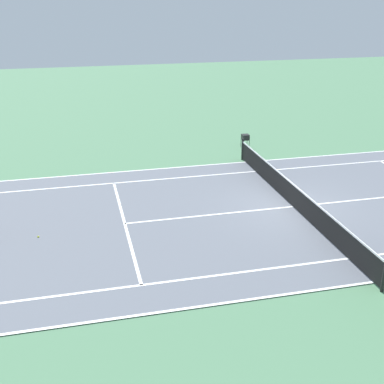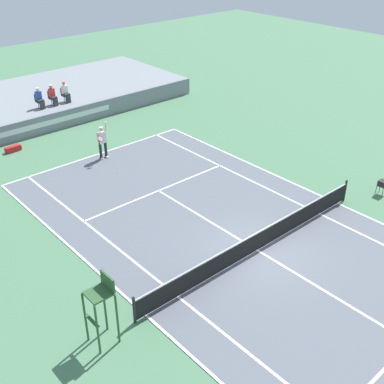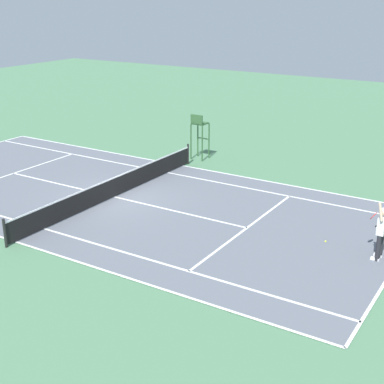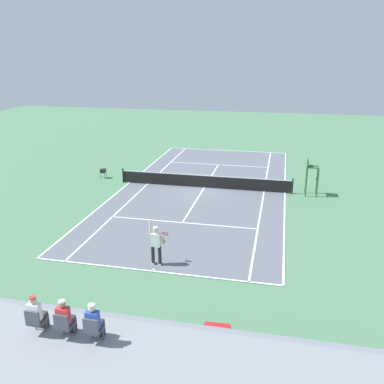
% 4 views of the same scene
% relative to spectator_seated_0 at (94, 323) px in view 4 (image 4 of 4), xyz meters
% --- Properties ---
extents(ground_plane, '(80.00, 80.00, 0.00)m').
position_rel_spectator_seated_0_xyz_m(ground_plane, '(0.26, -17.94, -1.74)').
color(ground_plane, '#4C7A56').
extents(court, '(11.08, 23.88, 0.03)m').
position_rel_spectator_seated_0_xyz_m(court, '(0.26, -17.94, -1.73)').
color(court, slate).
rests_on(court, ground).
extents(net, '(11.98, 0.10, 1.07)m').
position_rel_spectator_seated_0_xyz_m(net, '(0.26, -17.94, -1.22)').
color(net, black).
rests_on(net, ground).
extents(barrier_wall, '(21.61, 0.25, 1.13)m').
position_rel_spectator_seated_0_xyz_m(barrier_wall, '(0.26, -1.26, -1.18)').
color(barrier_wall, gray).
rests_on(barrier_wall, ground).
extents(spectator_seated_0, '(0.44, 0.60, 1.27)m').
position_rel_spectator_seated_0_xyz_m(spectator_seated_0, '(0.00, 0.00, 0.00)').
color(spectator_seated_0, '#474C56').
rests_on(spectator_seated_0, bleacher_platform).
extents(spectator_seated_1, '(0.44, 0.60, 1.27)m').
position_rel_spectator_seated_0_xyz_m(spectator_seated_1, '(0.89, 0.00, 0.00)').
color(spectator_seated_1, '#474C56').
rests_on(spectator_seated_1, bleacher_platform).
extents(spectator_seated_2, '(0.44, 0.60, 1.27)m').
position_rel_spectator_seated_0_xyz_m(spectator_seated_2, '(1.78, 0.00, 0.00)').
color(spectator_seated_2, '#474C56').
rests_on(spectator_seated_2, bleacher_platform).
extents(tennis_player, '(0.78, 0.62, 2.08)m').
position_rel_spectator_seated_0_xyz_m(tennis_player, '(0.26, -6.67, -0.75)').
color(tennis_player, '#232328').
rests_on(tennis_player, ground).
extents(tennis_ball, '(0.07, 0.07, 0.07)m').
position_rel_spectator_seated_0_xyz_m(tennis_ball, '(-0.10, -8.60, -1.71)').
color(tennis_ball, '#D1E533').
rests_on(tennis_ball, ground).
extents(umpire_chair, '(0.77, 0.77, 2.44)m').
position_rel_spectator_seated_0_xyz_m(umpire_chair, '(-6.80, -17.94, -0.19)').
color(umpire_chair, '#2D562D').
rests_on(umpire_chair, ground).
extents(equipment_bag, '(0.92, 0.37, 0.32)m').
position_rel_spectator_seated_0_xyz_m(equipment_bag, '(-3.10, -2.55, -1.58)').
color(equipment_bag, red).
rests_on(equipment_bag, ground).
extents(ball_hopper, '(0.36, 0.36, 0.70)m').
position_rel_spectator_seated_0_xyz_m(ball_hopper, '(8.10, -18.74, -1.17)').
color(ball_hopper, black).
rests_on(ball_hopper, ground).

